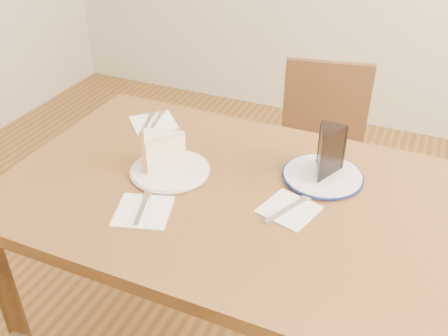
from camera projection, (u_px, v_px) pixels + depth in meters
table at (222, 216)px, 1.42m from camera, size 1.20×0.80×0.75m
chair_far at (319, 158)px, 2.04m from camera, size 0.48×0.48×0.82m
plate_cream at (170, 171)px, 1.42m from camera, size 0.22×0.22×0.01m
plate_navy at (322, 176)px, 1.40m from camera, size 0.22×0.22×0.01m
carrot_cake at (166, 150)px, 1.42m from camera, size 0.14×0.13×0.09m
chocolate_cake at (326, 155)px, 1.36m from camera, size 0.08×0.11×0.13m
napkin_cream at (143, 211)px, 1.27m from camera, size 0.17×0.17×0.00m
napkin_navy at (289, 209)px, 1.28m from camera, size 0.16×0.16×0.00m
napkin_spare at (154, 123)px, 1.67m from camera, size 0.20×0.20×0.00m
fork_cream at (142, 208)px, 1.28m from camera, size 0.06×0.14×0.00m
knife_navy at (289, 209)px, 1.27m from camera, size 0.09×0.16×0.00m
fork_spare at (157, 121)px, 1.68m from camera, size 0.04×0.14×0.00m
knife_spare at (147, 123)px, 1.66m from camera, size 0.06×0.16×0.00m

